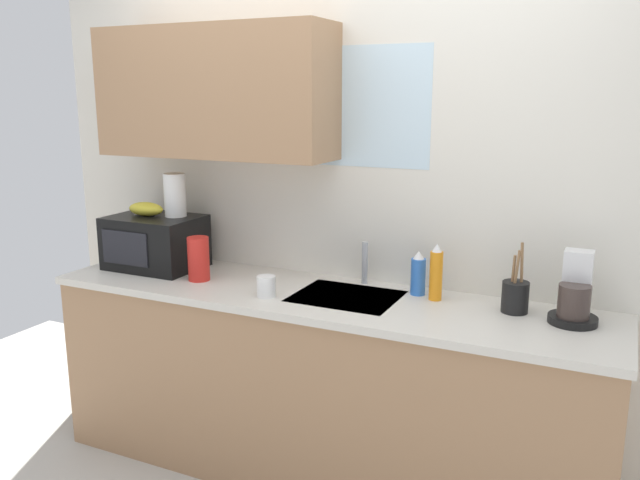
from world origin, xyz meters
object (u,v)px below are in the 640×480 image
(coffee_maker, at_px, (575,296))
(paper_towel_roll, at_px, (175,195))
(mug_white, at_px, (266,286))
(banana_bunch, at_px, (146,209))
(utensil_crock, at_px, (515,296))
(cereal_canister, at_px, (199,259))
(dish_soap_bottle_blue, at_px, (418,274))
(microwave, at_px, (155,242))
(dish_soap_bottle_orange, at_px, (436,274))

(coffee_maker, bearing_deg, paper_towel_roll, -179.75)
(coffee_maker, bearing_deg, mug_white, -168.89)
(banana_bunch, xyz_separation_m, utensil_crock, (1.85, 0.07, -0.23))
(banana_bunch, relative_size, cereal_canister, 0.94)
(coffee_maker, distance_m, mug_white, 1.29)
(coffee_maker, bearing_deg, dish_soap_bottle_blue, 173.63)
(paper_towel_roll, relative_size, dish_soap_bottle_blue, 1.10)
(coffee_maker, xyz_separation_m, utensil_crock, (-0.23, 0.01, -0.03))
(microwave, bearing_deg, utensil_crock, 2.27)
(banana_bunch, bearing_deg, paper_towel_roll, 18.43)
(microwave, bearing_deg, paper_towel_roll, 27.17)
(utensil_crock, bearing_deg, banana_bunch, -177.84)
(dish_soap_bottle_blue, xyz_separation_m, utensil_crock, (0.43, -0.06, -0.02))
(dish_soap_bottle_orange, relative_size, utensil_crock, 0.86)
(dish_soap_bottle_blue, height_order, cereal_canister, cereal_canister)
(paper_towel_roll, distance_m, coffee_maker, 1.95)
(mug_white, height_order, utensil_crock, utensil_crock)
(banana_bunch, distance_m, cereal_canister, 0.45)
(dish_soap_bottle_blue, xyz_separation_m, cereal_canister, (-1.03, -0.23, 0.01))
(cereal_canister, distance_m, mug_white, 0.44)
(microwave, distance_m, dish_soap_bottle_orange, 1.46)
(paper_towel_roll, bearing_deg, dish_soap_bottle_blue, 3.73)
(microwave, distance_m, mug_white, 0.80)
(dish_soap_bottle_orange, bearing_deg, cereal_canister, -170.29)
(cereal_canister, bearing_deg, paper_towel_roll, 147.99)
(mug_white, bearing_deg, coffee_maker, 11.11)
(paper_towel_roll, xyz_separation_m, utensil_crock, (1.70, 0.02, -0.31))
(dish_soap_bottle_orange, xyz_separation_m, utensil_crock, (0.34, -0.02, -0.05))
(mug_white, bearing_deg, cereal_canister, 168.10)
(dish_soap_bottle_orange, bearing_deg, banana_bunch, -176.53)
(banana_bunch, relative_size, dish_soap_bottle_blue, 1.00)
(coffee_maker, xyz_separation_m, dish_soap_bottle_orange, (-0.57, 0.03, 0.01))
(paper_towel_roll, xyz_separation_m, mug_white, (0.67, -0.24, -0.33))
(microwave, height_order, banana_bunch, banana_bunch)
(coffee_maker, distance_m, dish_soap_bottle_orange, 0.57)
(mug_white, xyz_separation_m, utensil_crock, (1.03, 0.26, 0.02))
(cereal_canister, bearing_deg, coffee_maker, 5.35)
(paper_towel_roll, relative_size, utensil_crock, 0.75)
(dish_soap_bottle_orange, height_order, utensil_crock, utensil_crock)
(dish_soap_bottle_orange, relative_size, mug_white, 2.65)
(banana_bunch, bearing_deg, mug_white, -13.09)
(dish_soap_bottle_blue, distance_m, dish_soap_bottle_orange, 0.10)
(paper_towel_roll, bearing_deg, utensil_crock, 0.67)
(dish_soap_bottle_blue, bearing_deg, cereal_canister, -167.24)
(paper_towel_roll, xyz_separation_m, dish_soap_bottle_orange, (1.36, 0.04, -0.26))
(microwave, xyz_separation_m, banana_bunch, (-0.05, 0.00, 0.17))
(dish_soap_bottle_blue, xyz_separation_m, dish_soap_bottle_orange, (0.09, -0.04, 0.03))
(microwave, relative_size, dish_soap_bottle_blue, 2.29)
(microwave, distance_m, banana_bunch, 0.18)
(coffee_maker, height_order, utensil_crock, utensil_crock)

